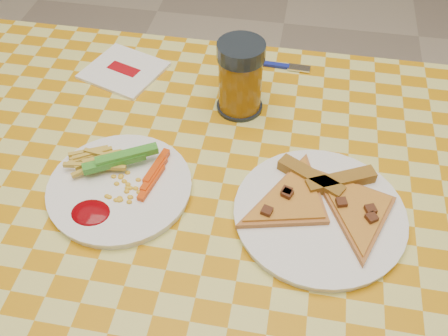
{
  "coord_description": "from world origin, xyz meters",
  "views": [
    {
      "loc": [
        0.1,
        -0.49,
        1.39
      ],
      "look_at": [
        -0.0,
        0.05,
        0.78
      ],
      "focal_mm": 40.0,
      "sensor_mm": 36.0,
      "label": 1
    }
  ],
  "objects_px": {
    "plate_left": "(120,188)",
    "plate_right": "(319,215)",
    "table": "(219,226)",
    "drink_glass": "(240,78)"
  },
  "relations": [
    {
      "from": "plate_left",
      "to": "plate_right",
      "type": "bearing_deg",
      "value": 0.48
    },
    {
      "from": "plate_left",
      "to": "plate_right",
      "type": "relative_size",
      "value": 0.88
    },
    {
      "from": "table",
      "to": "plate_right",
      "type": "xyz_separation_m",
      "value": [
        0.16,
        -0.01,
        0.08
      ]
    },
    {
      "from": "plate_left",
      "to": "plate_right",
      "type": "distance_m",
      "value": 0.32
    },
    {
      "from": "table",
      "to": "drink_glass",
      "type": "xyz_separation_m",
      "value": [
        -0.0,
        0.23,
        0.14
      ]
    },
    {
      "from": "plate_right",
      "to": "drink_glass",
      "type": "bearing_deg",
      "value": 124.56
    },
    {
      "from": "plate_left",
      "to": "drink_glass",
      "type": "relative_size",
      "value": 1.62
    },
    {
      "from": "plate_right",
      "to": "plate_left",
      "type": "bearing_deg",
      "value": -179.52
    },
    {
      "from": "table",
      "to": "drink_glass",
      "type": "distance_m",
      "value": 0.27
    },
    {
      "from": "table",
      "to": "plate_left",
      "type": "height_order",
      "value": "plate_left"
    }
  ]
}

